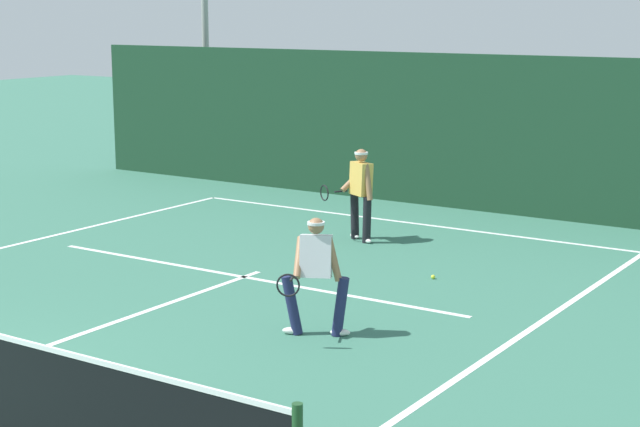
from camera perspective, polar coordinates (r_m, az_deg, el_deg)
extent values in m
cube|color=white|center=(20.21, 4.55, -0.46)|extent=(9.52, 0.10, 0.01)
cube|color=white|center=(16.06, -4.26, -3.54)|extent=(7.76, 0.10, 0.01)
cube|color=white|center=(14.02, -11.33, -5.94)|extent=(0.10, 6.40, 0.01)
cylinder|color=#1E234C|center=(13.09, 1.14, -5.22)|extent=(0.27, 0.23, 0.78)
cylinder|color=#1E234C|center=(13.16, -1.57, -5.12)|extent=(0.31, 0.25, 0.78)
ellipsoid|color=white|center=(13.19, 1.13, -6.63)|extent=(0.28, 0.21, 0.09)
ellipsoid|color=white|center=(13.26, -1.56, -6.54)|extent=(0.28, 0.21, 0.09)
cube|color=silver|center=(12.95, -0.22, -2.38)|extent=(0.49, 0.44, 0.57)
cylinder|color=#9E704C|center=(12.93, 0.75, -2.52)|extent=(0.24, 0.18, 0.60)
cylinder|color=#9E704C|center=(12.98, -1.19, -2.46)|extent=(0.30, 0.47, 0.49)
sphere|color=#9E704C|center=(12.86, -0.22, -0.70)|extent=(0.21, 0.21, 0.21)
cylinder|color=white|center=(12.86, -0.22, -0.54)|extent=(0.30, 0.30, 0.04)
cylinder|color=black|center=(12.80, -1.56, -3.62)|extent=(0.15, 0.25, 0.03)
torus|color=black|center=(12.48, -1.79, -4.02)|extent=(0.27, 0.15, 0.29)
cylinder|color=black|center=(18.27, 2.63, -0.36)|extent=(0.23, 0.21, 0.84)
cylinder|color=black|center=(18.63, 1.95, -0.13)|extent=(0.24, 0.22, 0.84)
ellipsoid|color=white|center=(18.35, 2.62, -1.50)|extent=(0.28, 0.22, 0.09)
ellipsoid|color=white|center=(18.70, 1.94, -1.25)|extent=(0.28, 0.22, 0.09)
cube|color=#E5B24C|center=(18.32, 2.30, 1.95)|extent=(0.50, 0.43, 0.60)
cylinder|color=#9E704C|center=(18.12, 2.69, 1.75)|extent=(0.26, 0.20, 0.65)
cylinder|color=#9E704C|center=(18.53, 1.92, 1.97)|extent=(0.35, 0.54, 0.48)
sphere|color=#9E704C|center=(18.25, 2.31, 3.26)|extent=(0.22, 0.22, 0.22)
cylinder|color=white|center=(18.25, 2.31, 3.38)|extent=(0.33, 0.33, 0.04)
cylinder|color=black|center=(18.48, 1.17, 1.24)|extent=(0.15, 0.24, 0.03)
torus|color=black|center=(18.32, 0.24, 1.16)|extent=(0.27, 0.16, 0.29)
sphere|color=#D1E033|center=(15.99, 6.31, -3.53)|extent=(0.07, 0.07, 0.07)
cube|color=#1A3D27|center=(21.62, 7.06, 4.58)|extent=(19.09, 0.12, 3.22)
cylinder|color=#9EA39E|center=(27.32, -6.44, 11.50)|extent=(0.18, 0.18, 8.47)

